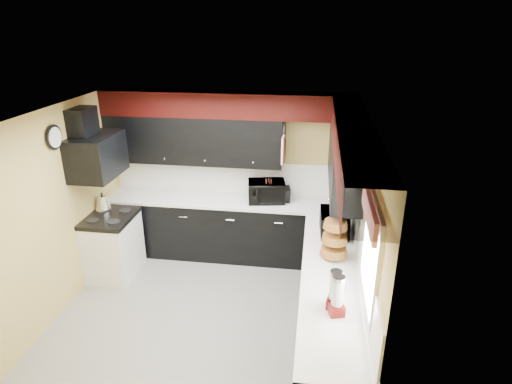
% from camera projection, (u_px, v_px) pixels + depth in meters
% --- Properties ---
extents(ground, '(3.60, 3.60, 0.00)m').
position_uv_depth(ground, '(205.00, 315.00, 5.33)').
color(ground, gray).
rests_on(ground, ground).
extents(wall_back, '(3.60, 0.06, 2.50)m').
position_uv_depth(wall_back, '(231.00, 173.00, 6.51)').
color(wall_back, '#E0C666').
rests_on(wall_back, ground).
extents(wall_right, '(0.06, 3.60, 2.50)m').
position_uv_depth(wall_right, '(361.00, 236.00, 4.62)').
color(wall_right, '#E0C666').
rests_on(wall_right, ground).
extents(wall_left, '(0.06, 3.60, 2.50)m').
position_uv_depth(wall_left, '(53.00, 216.00, 5.10)').
color(wall_left, '#E0C666').
rests_on(wall_left, ground).
extents(ceiling, '(3.60, 3.60, 0.06)m').
position_uv_depth(ceiling, '(194.00, 117.00, 4.39)').
color(ceiling, white).
rests_on(ceiling, wall_back).
extents(cab_back, '(3.60, 0.60, 0.90)m').
position_uv_depth(cab_back, '(228.00, 229.00, 6.54)').
color(cab_back, black).
rests_on(cab_back, ground).
extents(cab_right, '(0.60, 3.00, 0.90)m').
position_uv_depth(cab_right, '(329.00, 312.00, 4.69)').
color(cab_right, black).
rests_on(cab_right, ground).
extents(counter_back, '(3.62, 0.64, 0.04)m').
position_uv_depth(counter_back, '(227.00, 201.00, 6.36)').
color(counter_back, white).
rests_on(counter_back, cab_back).
extents(counter_right, '(0.64, 3.02, 0.04)m').
position_uv_depth(counter_right, '(332.00, 275.00, 4.51)').
color(counter_right, white).
rests_on(counter_right, cab_right).
extents(splash_back, '(3.60, 0.02, 0.50)m').
position_uv_depth(splash_back, '(231.00, 177.00, 6.52)').
color(splash_back, white).
rests_on(splash_back, counter_back).
extents(splash_right, '(0.02, 3.60, 0.50)m').
position_uv_depth(splash_right, '(360.00, 241.00, 4.65)').
color(splash_right, white).
rests_on(splash_right, counter_right).
extents(upper_back, '(2.60, 0.35, 0.70)m').
position_uv_depth(upper_back, '(194.00, 140.00, 6.21)').
color(upper_back, black).
rests_on(upper_back, wall_back).
extents(upper_right, '(0.35, 1.80, 0.70)m').
position_uv_depth(upper_right, '(345.00, 161.00, 5.26)').
color(upper_right, black).
rests_on(upper_right, wall_right).
extents(soffit_back, '(3.60, 0.36, 0.35)m').
position_uv_depth(soffit_back, '(226.00, 104.00, 5.94)').
color(soffit_back, black).
rests_on(soffit_back, wall_back).
extents(soffit_right, '(0.36, 3.24, 0.35)m').
position_uv_depth(soffit_right, '(354.00, 144.00, 4.08)').
color(soffit_right, black).
rests_on(soffit_right, wall_right).
extents(stove, '(0.60, 0.75, 0.86)m').
position_uv_depth(stove, '(114.00, 247.00, 6.05)').
color(stove, white).
rests_on(stove, ground).
extents(cooktop, '(0.62, 0.77, 0.06)m').
position_uv_depth(cooktop, '(109.00, 218.00, 5.88)').
color(cooktop, black).
rests_on(cooktop, stove).
extents(hood, '(0.50, 0.78, 0.55)m').
position_uv_depth(hood, '(97.00, 156.00, 5.55)').
color(hood, black).
rests_on(hood, wall_left).
extents(hood_duct, '(0.24, 0.40, 0.40)m').
position_uv_depth(hood_duct, '(83.00, 124.00, 5.41)').
color(hood_duct, black).
rests_on(hood_duct, wall_left).
extents(window, '(0.03, 0.86, 0.96)m').
position_uv_depth(window, '(372.00, 254.00, 3.69)').
color(window, white).
rests_on(window, wall_right).
extents(valance, '(0.04, 0.88, 0.20)m').
position_uv_depth(valance, '(370.00, 212.00, 3.54)').
color(valance, red).
rests_on(valance, wall_right).
extents(pan_top, '(0.03, 0.22, 0.40)m').
position_uv_depth(pan_top, '(284.00, 131.00, 5.89)').
color(pan_top, black).
rests_on(pan_top, upper_back).
extents(pan_mid, '(0.03, 0.28, 0.46)m').
position_uv_depth(pan_mid, '(283.00, 151.00, 5.86)').
color(pan_mid, black).
rests_on(pan_mid, upper_back).
extents(pan_low, '(0.03, 0.24, 0.42)m').
position_uv_depth(pan_low, '(285.00, 148.00, 6.11)').
color(pan_low, black).
rests_on(pan_low, upper_back).
extents(cut_board, '(0.03, 0.26, 0.35)m').
position_uv_depth(cut_board, '(283.00, 150.00, 5.73)').
color(cut_board, white).
rests_on(cut_board, upper_back).
extents(baskets, '(0.27, 0.27, 0.50)m').
position_uv_depth(baskets, '(334.00, 238.00, 4.73)').
color(baskets, brown).
rests_on(baskets, upper_right).
extents(clock, '(0.03, 0.30, 0.30)m').
position_uv_depth(clock, '(54.00, 137.00, 4.98)').
color(clock, black).
rests_on(clock, wall_left).
extents(deco_plate, '(0.03, 0.24, 0.24)m').
position_uv_depth(deco_plate, '(371.00, 157.00, 3.93)').
color(deco_plate, white).
rests_on(deco_plate, wall_right).
extents(toaster_oven, '(0.59, 0.52, 0.31)m').
position_uv_depth(toaster_oven, '(266.00, 191.00, 6.24)').
color(toaster_oven, black).
rests_on(toaster_oven, counter_back).
extents(microwave, '(0.37, 0.53, 0.28)m').
position_uv_depth(microwave, '(335.00, 223.00, 5.30)').
color(microwave, black).
rests_on(microwave, counter_right).
extents(utensil_crock, '(0.14, 0.14, 0.14)m').
position_uv_depth(utensil_crock, '(268.00, 198.00, 6.20)').
color(utensil_crock, white).
rests_on(utensil_crock, counter_back).
extents(knife_block, '(0.14, 0.17, 0.24)m').
position_uv_depth(knife_block, '(286.00, 195.00, 6.21)').
color(knife_block, black).
rests_on(knife_block, counter_back).
extents(kettle, '(0.26, 0.26, 0.20)m').
position_uv_depth(kettle, '(103.00, 202.00, 6.04)').
color(kettle, '#B9BABE').
rests_on(kettle, cooktop).
extents(dispenser_a, '(0.16, 0.16, 0.36)m').
position_uv_depth(dispenser_a, '(335.00, 291.00, 3.91)').
color(dispenser_a, '#5C0B00').
rests_on(dispenser_a, counter_right).
extents(dispenser_b, '(0.16, 0.16, 0.36)m').
position_uv_depth(dispenser_b, '(337.00, 297.00, 3.83)').
color(dispenser_b, '#570100').
rests_on(dispenser_b, counter_right).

